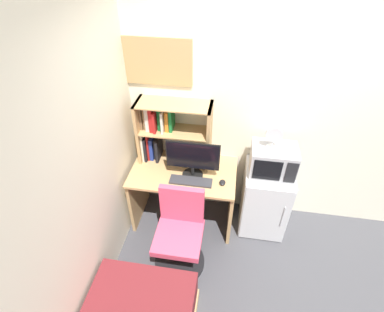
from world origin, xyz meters
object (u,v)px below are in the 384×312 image
at_px(monitor, 193,158).
at_px(mini_fridge, 264,199).
at_px(wall_corkboard, 158,62).
at_px(desk_chair, 180,235).
at_px(hutch_bookshelf, 163,129).
at_px(desk_fan, 274,137).
at_px(computer_mouse, 222,183).
at_px(microwave, 273,160).
at_px(keyboard, 191,181).

distance_m(monitor, mini_fridge, 1.00).
bearing_deg(mini_fridge, wall_corkboard, 167.88).
relative_size(desk_chair, wall_corkboard, 1.38).
distance_m(hutch_bookshelf, desk_fan, 1.14).
distance_m(hutch_bookshelf, desk_chair, 1.12).
bearing_deg(monitor, wall_corkboard, 136.90).
height_order(desk_fan, wall_corkboard, wall_corkboard).
bearing_deg(monitor, computer_mouse, -13.71).
height_order(monitor, desk_chair, monitor).
bearing_deg(hutch_bookshelf, mini_fridge, -6.67).
bearing_deg(microwave, keyboard, -164.83).
relative_size(hutch_bookshelf, computer_mouse, 9.11).
bearing_deg(wall_corkboard, microwave, -11.98).
height_order(hutch_bookshelf, mini_fridge, hutch_bookshelf).
height_order(computer_mouse, mini_fridge, mini_fridge).
xyz_separation_m(hutch_bookshelf, wall_corkboard, (-0.04, 0.12, 0.68)).
relative_size(keyboard, wall_corkboard, 0.66).
xyz_separation_m(keyboard, wall_corkboard, (-0.39, 0.47, 1.06)).
xyz_separation_m(hutch_bookshelf, computer_mouse, (0.68, -0.33, -0.37)).
height_order(mini_fridge, microwave, microwave).
xyz_separation_m(computer_mouse, desk_chair, (-0.37, -0.43, -0.40)).
height_order(computer_mouse, desk_chair, desk_chair).
bearing_deg(desk_fan, wall_corkboard, 167.34).
bearing_deg(monitor, hutch_bookshelf, 145.10).
bearing_deg(hutch_bookshelf, computer_mouse, -25.73).
distance_m(desk_fan, wall_corkboard, 1.32).
relative_size(keyboard, mini_fridge, 0.53).
bearing_deg(desk_fan, monitor, -171.83).
height_order(monitor, computer_mouse, monitor).
bearing_deg(wall_corkboard, hutch_bookshelf, -71.83).
bearing_deg(computer_mouse, keyboard, -175.54).
xyz_separation_m(monitor, desk_fan, (0.76, 0.11, 0.28)).
relative_size(hutch_bookshelf, mini_fridge, 0.93).
bearing_deg(wall_corkboard, computer_mouse, -32.01).
height_order(keyboard, mini_fridge, mini_fridge).
xyz_separation_m(microwave, wall_corkboard, (-1.20, 0.26, 0.85)).
bearing_deg(mini_fridge, hutch_bookshelf, 173.33).
relative_size(monitor, mini_fridge, 0.66).
distance_m(keyboard, desk_chair, 0.56).
height_order(mini_fridge, desk_fan, desk_fan).
relative_size(computer_mouse, wall_corkboard, 0.13).
relative_size(monitor, keyboard, 1.25).
relative_size(hutch_bookshelf, desk_chair, 0.85).
height_order(hutch_bookshelf, computer_mouse, hutch_bookshelf).
bearing_deg(keyboard, wall_corkboard, 129.67).
bearing_deg(mini_fridge, keyboard, -165.02).
relative_size(mini_fridge, wall_corkboard, 1.25).
xyz_separation_m(mini_fridge, microwave, (0.00, 0.00, 0.57)).
relative_size(monitor, computer_mouse, 6.48).
distance_m(hutch_bookshelf, microwave, 1.18).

